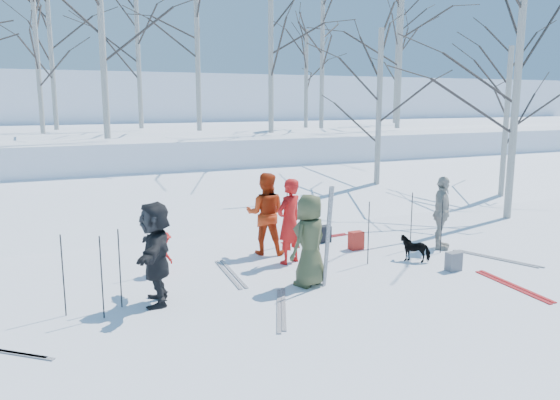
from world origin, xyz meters
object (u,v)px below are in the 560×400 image
skier_red_seated (164,253)px  skier_cream_east (442,213)px  skier_red_north (289,221)px  dog (415,248)px  skier_olive_center (310,240)px  skier_grey_west (155,253)px  backpack_dark (323,234)px  skier_redor_behind (266,214)px  backpack_red (356,240)px  backpack_grey (454,261)px

skier_red_seated → skier_cream_east: size_ratio=0.51×
skier_red_north → dog: 2.79m
skier_olive_center → skier_red_seated: 2.95m
skier_cream_east → skier_grey_west: size_ratio=0.96×
skier_olive_center → backpack_dark: bearing=-148.7°
skier_red_north → skier_redor_behind: 0.88m
skier_cream_east → backpack_dark: skier_cream_east is taller
backpack_dark → skier_grey_west: bearing=-152.5°
backpack_dark → backpack_red: bearing=-67.5°
skier_red_north → skier_grey_west: (-3.06, -1.17, -0.02)m
skier_cream_east → backpack_grey: size_ratio=4.46×
skier_redor_behind → dog: bearing=174.6°
backpack_red → backpack_grey: 2.38m
backpack_grey → skier_grey_west: bearing=173.0°
skier_redor_behind → backpack_grey: (2.96, -2.75, -0.73)m
skier_olive_center → skier_red_north: (0.28, 1.44, 0.04)m
skier_red_seated → skier_cream_east: skier_cream_east is taller
skier_grey_west → backpack_dark: skier_grey_west is taller
skier_cream_east → skier_red_north: bearing=129.2°
skier_red_north → skier_redor_behind: (-0.17, 0.87, 0.01)m
skier_red_north → skier_grey_west: skier_red_north is taller
skier_red_north → dog: skier_red_north is taller
dog → backpack_red: 1.46m
skier_grey_west → backpack_red: size_ratio=4.20×
skier_olive_center → skier_red_seated: (-2.30, 1.79, -0.43)m
skier_cream_east → backpack_red: (-1.81, 0.77, -0.64)m
backpack_red → skier_redor_behind: bearing=164.7°
skier_olive_center → backpack_red: bearing=-165.6°
skier_red_north → backpack_red: size_ratio=4.31×
skier_redor_behind → skier_grey_west: size_ratio=1.04×
skier_red_north → backpack_dark: skier_red_north is taller
skier_red_seated → backpack_grey: bearing=-126.3°
backpack_grey → backpack_dark: backpack_dark is taller
backpack_red → backpack_grey: bearing=-67.2°
skier_red_north → skier_red_seated: bearing=-32.1°
skier_cream_east → skier_grey_west: skier_grey_west is taller
skier_grey_west → backpack_dark: size_ratio=4.41×
skier_olive_center → skier_redor_behind: bearing=-117.5°
skier_redor_behind → backpack_grey: skier_redor_behind is taller
backpack_red → backpack_dark: (-0.37, 0.89, -0.01)m
skier_olive_center → skier_grey_west: 2.79m
skier_redor_behind → dog: (2.70, -1.86, -0.64)m
skier_cream_east → backpack_red: 2.07m
backpack_red → skier_grey_west: bearing=-163.3°
skier_olive_center → dog: (2.81, 0.44, -0.59)m
backpack_grey → skier_red_seated: bearing=157.3°
dog → skier_cream_east: bearing=159.1°
skier_grey_west → dog: (5.59, 0.17, -0.61)m
backpack_grey → backpack_red: bearing=112.8°
backpack_grey → backpack_dark: bearing=112.7°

